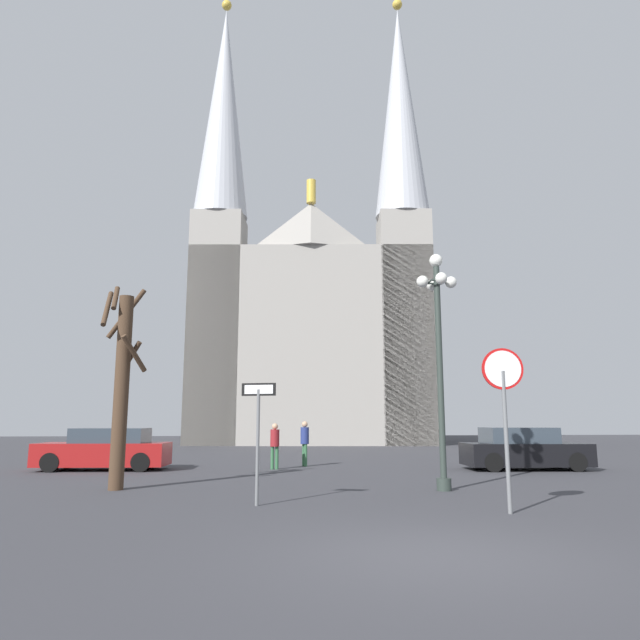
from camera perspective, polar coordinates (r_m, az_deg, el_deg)
ground_plane at (r=8.01m, az=11.32°, el=-21.95°), size 120.00×120.00×0.00m
cathedral at (r=45.88m, az=-0.80°, el=0.40°), size 18.96×14.82×35.45m
stop_sign at (r=11.64m, az=17.73°, el=-7.13°), size 0.80×0.12×3.08m
one_way_arrow_sign at (r=12.16m, az=-6.15°, el=-10.30°), size 0.71×0.28×2.47m
street_lamp at (r=15.08m, az=11.67°, el=-1.99°), size 1.07×1.07×6.01m
bare_tree at (r=15.68m, az=-19.03°, el=-5.79°), size 1.20×1.18×5.24m
parked_car_near_red at (r=21.96m, az=-20.46°, el=-11.96°), size 4.48×2.01×1.44m
parked_car_far_black at (r=21.96m, az=19.47°, el=-12.00°), size 4.32×2.15×1.46m
pedestrian_walking at (r=21.04m, az=-4.49°, el=-11.89°), size 0.32×0.32×1.60m
pedestrian_standing at (r=22.33m, az=-1.52°, el=-11.68°), size 0.32×0.32×1.67m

